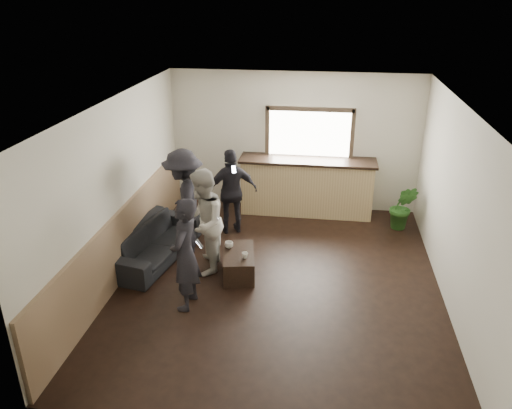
% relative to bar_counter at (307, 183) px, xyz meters
% --- Properties ---
extents(ground, '(5.00, 6.00, 0.01)m').
position_rel_bar_counter_xyz_m(ground, '(-0.30, -2.70, -0.64)').
color(ground, black).
extents(room_shell, '(5.01, 6.01, 2.80)m').
position_rel_bar_counter_xyz_m(room_shell, '(-1.04, -2.70, 0.83)').
color(room_shell, silver).
rests_on(room_shell, ground).
extents(bar_counter, '(2.70, 0.68, 2.13)m').
position_rel_bar_counter_xyz_m(bar_counter, '(0.00, 0.00, 0.00)').
color(bar_counter, tan).
rests_on(bar_counter, ground).
extents(sofa, '(1.19, 2.19, 0.60)m').
position_rel_bar_counter_xyz_m(sofa, '(-2.45, -2.26, -0.34)').
color(sofa, black).
rests_on(sofa, ground).
extents(coffee_table, '(0.64, 0.95, 0.39)m').
position_rel_bar_counter_xyz_m(coffee_table, '(-0.95, -2.58, -0.45)').
color(coffee_table, black).
rests_on(coffee_table, ground).
extents(cup_a, '(0.17, 0.17, 0.11)m').
position_rel_bar_counter_xyz_m(cup_a, '(-1.13, -2.45, -0.20)').
color(cup_a, silver).
rests_on(cup_a, coffee_table).
extents(cup_b, '(0.13, 0.13, 0.09)m').
position_rel_bar_counter_xyz_m(cup_b, '(-0.82, -2.74, -0.21)').
color(cup_b, silver).
rests_on(cup_b, coffee_table).
extents(potted_plant, '(0.57, 0.49, 0.90)m').
position_rel_bar_counter_xyz_m(potted_plant, '(1.85, -0.52, -0.19)').
color(potted_plant, '#2D6623').
rests_on(potted_plant, ground).
extents(person_a, '(0.49, 0.64, 1.68)m').
position_rel_bar_counter_xyz_m(person_a, '(-1.53, -3.55, 0.20)').
color(person_a, black).
rests_on(person_a, ground).
extents(person_b, '(0.74, 0.90, 1.73)m').
position_rel_bar_counter_xyz_m(person_b, '(-1.52, -2.55, 0.22)').
color(person_b, '#B7B1A5').
rests_on(person_b, ground).
extents(person_c, '(0.87, 1.28, 1.84)m').
position_rel_bar_counter_xyz_m(person_c, '(-2.00, -1.90, 0.28)').
color(person_c, black).
rests_on(person_c, ground).
extents(person_d, '(1.03, 0.72, 1.62)m').
position_rel_bar_counter_xyz_m(person_d, '(-1.33, -1.08, 0.17)').
color(person_d, black).
rests_on(person_d, ground).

